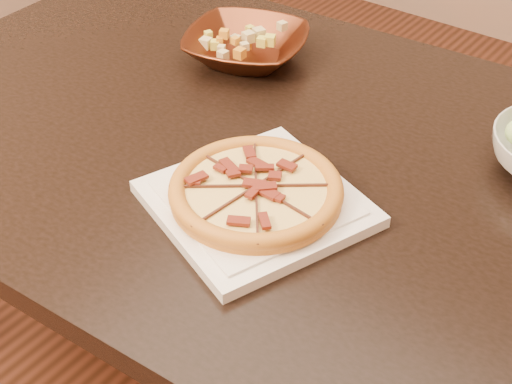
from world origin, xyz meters
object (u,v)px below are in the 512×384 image
Objects in this scene: dining_table at (264,187)px; pizza at (256,190)px; bronze_bowl at (246,46)px; plate at (256,203)px.

pizza is at bearing -56.96° from dining_table.
bronze_bowl reaches higher than pizza.
pizza is 0.44m from bronze_bowl.
bronze_bowl reaches higher than dining_table.
dining_table is 0.22m from pizza.
plate is 1.51× the size of bronze_bowl.
pizza is 1.08× the size of bronze_bowl.
dining_table is at bearing -45.80° from bronze_bowl.
bronze_bowl is (-0.28, 0.34, -0.01)m from pizza.
plate is (0.10, -0.15, 0.11)m from dining_table.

